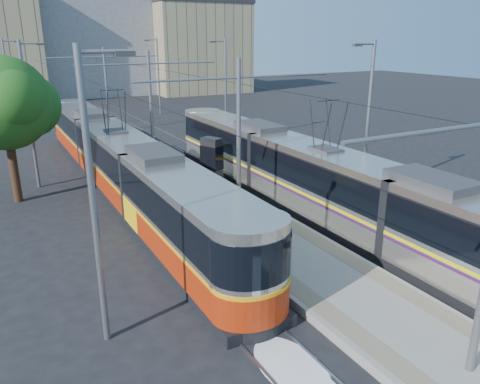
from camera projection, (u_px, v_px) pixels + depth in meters
ground at (357, 303)px, 15.01m from camera, size 160.00×160.00×0.00m
platform at (170, 171)px, 29.12m from camera, size 4.00×50.00×0.30m
tactile_strip_left at (147, 172)px, 28.41m from camera, size 0.70×50.00×0.01m
tactile_strip_right at (191, 166)px, 29.73m from camera, size 0.70×50.00×0.01m
rails at (170, 173)px, 29.16m from camera, size 8.71×70.00×0.03m
tram_left at (118, 161)px, 25.43m from camera, size 2.43×30.88×5.50m
tram_right at (324, 181)px, 21.42m from camera, size 2.43×28.94×5.50m
catenary at (185, 107)px, 25.37m from camera, size 9.20×70.00×7.00m
street_lamps at (146, 99)px, 31.18m from camera, size 15.18×38.22×8.00m
shelter at (212, 159)px, 26.19m from camera, size 1.11×1.33×2.52m
tree at (10, 104)px, 23.04m from camera, size 5.06×4.67×7.34m
building_centre at (93, 42)px, 68.70m from camera, size 18.36×14.28×14.72m
building_right at (197, 47)px, 70.32m from camera, size 14.28×10.20×13.14m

